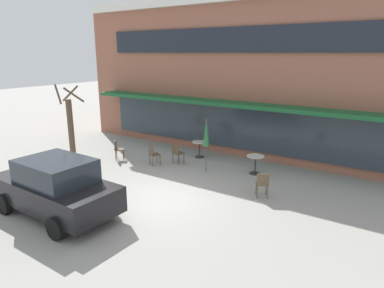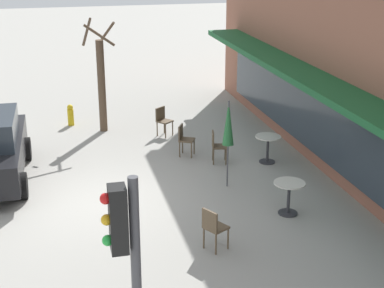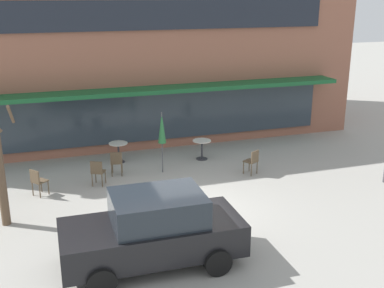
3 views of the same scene
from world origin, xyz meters
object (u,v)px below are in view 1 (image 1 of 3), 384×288
cafe_table_near_wall (200,147)px  parked_sedan (55,187)px  street_tree (71,130)px  cafe_chair_3 (153,154)px  patio_umbrella_green_folded (206,133)px  cafe_chair_0 (118,148)px  cafe_table_streetside (255,162)px  cafe_chair_2 (177,152)px  fire_hydrant (42,161)px  cafe_chair_1 (262,183)px

cafe_table_near_wall → parked_sedan: bearing=-93.4°
street_tree → cafe_chair_3: bearing=35.7°
patio_umbrella_green_folded → cafe_chair_0: (-4.24, -0.80, -1.10)m
cafe_table_streetside → cafe_chair_2: bearing=-168.3°
cafe_table_streetside → fire_hydrant: 8.93m
cafe_chair_1 → street_tree: (-8.09, -1.38, 1.09)m
street_tree → cafe_chair_1: bearing=9.7°
cafe_chair_0 → cafe_table_streetside: bearing=15.6°
cafe_chair_1 → cafe_chair_3: size_ratio=1.00×
street_tree → cafe_table_streetside: bearing=26.4°
cafe_chair_2 → patio_umbrella_green_folded: bearing=-6.5°
cafe_table_near_wall → cafe_chair_1: size_ratio=0.85×
cafe_table_near_wall → fire_hydrant: bearing=-132.5°
cafe_table_near_wall → fire_hydrant: 6.90m
street_tree → parked_sedan: bearing=-43.5°
street_tree → patio_umbrella_green_folded: bearing=26.5°
cafe_table_streetside → cafe_chair_2: 3.47m
cafe_table_near_wall → fire_hydrant: size_ratio=1.08×
fire_hydrant → cafe_table_near_wall: bearing=47.5°
patio_umbrella_green_folded → cafe_table_streetside: bearing=26.3°
cafe_chair_1 → cafe_chair_2: (-4.55, 1.36, 0.00)m
cafe_table_streetside → cafe_chair_0: 6.27m
cafe_table_near_wall → parked_sedan: (-0.43, -7.34, 0.36)m
cafe_chair_2 → parked_sedan: parked_sedan is taller
patio_umbrella_green_folded → cafe_chair_2: patio_umbrella_green_folded is taller
patio_umbrella_green_folded → cafe_chair_0: bearing=-169.3°
cafe_chair_0 → fire_hydrant: 3.24m
fire_hydrant → patio_umbrella_green_folded: bearing=30.8°
street_tree → fire_hydrant: (-0.81, -0.99, -1.27)m
cafe_table_streetside → cafe_chair_3: cafe_chair_3 is taller
cafe_table_streetside → fire_hydrant: cafe_table_streetside is taller
cafe_table_streetside → cafe_chair_3: (-4.14, -1.44, 0.01)m
street_tree → fire_hydrant: street_tree is taller
parked_sedan → fire_hydrant: size_ratio=5.99×
fire_hydrant → parked_sedan: bearing=-28.0°
cafe_chair_0 → fire_hydrant: (-1.71, -2.74, -0.17)m
cafe_table_streetside → patio_umbrella_green_folded: size_ratio=0.35×
parked_sedan → cafe_table_streetside: bearing=62.2°
cafe_table_near_wall → cafe_table_streetside: 3.16m
patio_umbrella_green_folded → street_tree: bearing=-153.5°
cafe_chair_1 → street_tree: bearing=-170.3°
cafe_chair_3 → parked_sedan: 5.29m
fire_hydrant → cafe_chair_3: bearing=39.7°
cafe_chair_3 → cafe_chair_0: bearing=-172.6°
cafe_chair_0 → cafe_chair_1: (7.19, -0.38, 0.00)m
cafe_chair_0 → fire_hydrant: cafe_chair_0 is taller
cafe_chair_1 → fire_hydrant: size_ratio=1.26×
fire_hydrant → cafe_table_streetside: bearing=29.8°
cafe_table_near_wall → fire_hydrant: cafe_table_near_wall is taller
cafe_table_near_wall → street_tree: street_tree is taller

